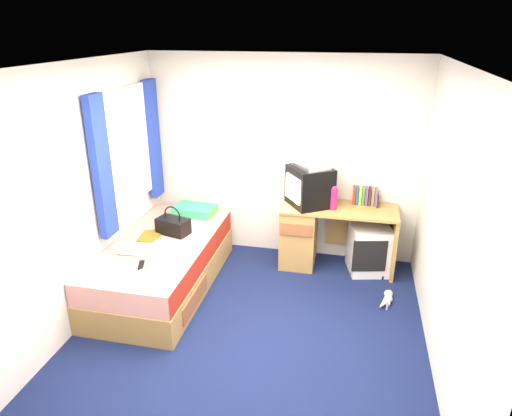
% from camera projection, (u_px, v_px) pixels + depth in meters
% --- Properties ---
extents(ground, '(3.40, 3.40, 0.00)m').
position_uv_depth(ground, '(250.00, 330.00, 4.30)').
color(ground, '#0C1438').
rests_on(ground, ground).
extents(room_shell, '(3.40, 3.40, 3.40)m').
position_uv_depth(room_shell, '(249.00, 185.00, 3.76)').
color(room_shell, white).
rests_on(room_shell, ground).
extents(bed, '(1.01, 2.00, 0.54)m').
position_uv_depth(bed, '(163.00, 264.00, 4.93)').
color(bed, '#AA8347').
rests_on(bed, ground).
extents(pillow, '(0.51, 0.36, 0.11)m').
position_uv_depth(pillow, '(195.00, 210.00, 5.51)').
color(pillow, teal).
rests_on(pillow, bed).
extents(desk, '(1.30, 0.55, 0.75)m').
position_uv_depth(desk, '(314.00, 232.00, 5.36)').
color(desk, '#AA8347').
rests_on(desk, ground).
extents(storage_cube, '(0.53, 0.53, 0.55)m').
position_uv_depth(storage_cube, '(369.00, 249.00, 5.25)').
color(storage_cube, silver).
rests_on(storage_cube, ground).
extents(crt_tv, '(0.60, 0.61, 0.45)m').
position_uv_depth(crt_tv, '(310.00, 186.00, 5.17)').
color(crt_tv, black).
rests_on(crt_tv, desk).
extents(vcr, '(0.47, 0.50, 0.08)m').
position_uv_depth(vcr, '(311.00, 164.00, 5.07)').
color(vcr, silver).
rests_on(vcr, crt_tv).
extents(book_row, '(0.27, 0.13, 0.20)m').
position_uv_depth(book_row, '(365.00, 196.00, 5.24)').
color(book_row, maroon).
rests_on(book_row, desk).
extents(picture_frame, '(0.03, 0.12, 0.14)m').
position_uv_depth(picture_frame, '(377.00, 201.00, 5.18)').
color(picture_frame, black).
rests_on(picture_frame, desk).
extents(pink_water_bottle, '(0.10, 0.10, 0.24)m').
position_uv_depth(pink_water_bottle, '(334.00, 199.00, 5.08)').
color(pink_water_bottle, '#CD1D5D').
rests_on(pink_water_bottle, desk).
extents(aerosol_can, '(0.06, 0.06, 0.19)m').
position_uv_depth(aerosol_can, '(327.00, 199.00, 5.15)').
color(aerosol_can, silver).
rests_on(aerosol_can, desk).
extents(handbag, '(0.39, 0.28, 0.32)m').
position_uv_depth(handbag, '(173.00, 225.00, 4.99)').
color(handbag, black).
rests_on(handbag, bed).
extents(towel, '(0.36, 0.32, 0.10)m').
position_uv_depth(towel, '(162.00, 253.00, 4.48)').
color(towel, silver).
rests_on(towel, bed).
extents(magazine, '(0.24, 0.30, 0.01)m').
position_uv_depth(magazine, '(150.00, 236.00, 4.94)').
color(magazine, gold).
rests_on(magazine, bed).
extents(water_bottle, '(0.20, 0.08, 0.07)m').
position_uv_depth(water_bottle, '(127.00, 252.00, 4.54)').
color(water_bottle, white).
rests_on(water_bottle, bed).
extents(colour_swatch_fan, '(0.22, 0.17, 0.01)m').
position_uv_depth(colour_swatch_fan, '(145.00, 270.00, 4.26)').
color(colour_swatch_fan, yellow).
rests_on(colour_swatch_fan, bed).
extents(remote_control, '(0.10, 0.17, 0.02)m').
position_uv_depth(remote_control, '(141.00, 265.00, 4.34)').
color(remote_control, black).
rests_on(remote_control, bed).
extents(window_assembly, '(0.11, 1.42, 1.40)m').
position_uv_depth(window_assembly, '(128.00, 151.00, 4.89)').
color(window_assembly, silver).
rests_on(window_assembly, room_shell).
extents(white_heels, '(0.19, 0.31, 0.09)m').
position_uv_depth(white_heels, '(386.00, 301.00, 4.68)').
color(white_heels, silver).
rests_on(white_heels, ground).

